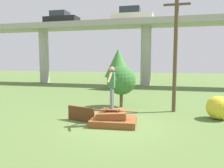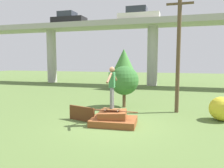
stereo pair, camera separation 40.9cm
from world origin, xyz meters
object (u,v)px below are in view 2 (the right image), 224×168
Objects in this scene: skater at (112,84)px; car_on_overpass_mid at (69,19)px; utility_pole at (178,51)px; bush_yellow_flowering at (222,109)px; skateboard at (112,109)px; tree_behind_right at (124,81)px; car_on_overpass_left at (138,15)px; tree_behind_left at (124,63)px.

car_on_overpass_mid reaches higher than skater.
bush_yellow_flowering is at bearing -28.80° from utility_pole.
tree_behind_right is (-0.31, 3.52, 0.85)m from skateboard.
car_on_overpass_left is at bearing 95.90° from tree_behind_right.
skater is at bearing -130.04° from utility_pole.
car_on_overpass_left reaches higher than utility_pole.
skater reaches higher than skateboard.
skateboard is at bearing -57.28° from car_on_overpass_mid.
utility_pole reaches higher than bush_yellow_flowering.
car_on_overpass_mid is 3.64× the size of bush_yellow_flowering.
tree_behind_right is at bearing -50.93° from car_on_overpass_mid.
utility_pole is (2.58, 3.07, 1.45)m from skater.
utility_pole reaches higher than tree_behind_left.
skateboard is 0.45× the size of skater.
tree_behind_right reaches higher than skateboard.
utility_pole is at bearing -70.92° from car_on_overpass_left.
car_on_overpass_mid reaches higher than skateboard.
skateboard is at bearing -79.15° from tree_behind_left.
skateboard is 0.21× the size of tree_behind_left.
car_on_overpass_mid is 1.65× the size of tree_behind_right.
bush_yellow_flowering is at bearing -17.36° from tree_behind_right.
car_on_overpass_left is 15.69m from bush_yellow_flowering.
tree_behind_left is at bearing -26.28° from car_on_overpass_mid.
tree_behind_left is at bearing 100.85° from skateboard.
tree_behind_left is (-0.71, -3.42, -4.98)m from car_on_overpass_left.
tree_behind_left reaches higher than skater.
car_on_overpass_mid reaches higher than tree_behind_right.
car_on_overpass_mid is 17.70m from utility_pole.
utility_pole is 1.62× the size of tree_behind_left.
utility_pole is at bearing 49.96° from skater.
car_on_overpass_mid is at bearing 153.72° from tree_behind_left.
bush_yellow_flowering is (1.91, -1.05, -2.62)m from utility_pole.
car_on_overpass_left is (-1.47, 14.80, 6.73)m from skateboard.
tree_behind_left is (-2.18, 11.37, 1.75)m from skateboard.
tree_behind_left reaches higher than skateboard.
tree_behind_left is 11.65m from bush_yellow_flowering.
tree_behind_left is at bearing 119.85° from utility_pole.
bush_yellow_flowering is (4.50, 2.02, -1.17)m from skater.
skater is at bearing -85.01° from tree_behind_right.
skater is at bearing -126.87° from skateboard.
utility_pole is at bearing 151.20° from bush_yellow_flowering.
car_on_overpass_left is 8.22m from car_on_overpass_mid.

